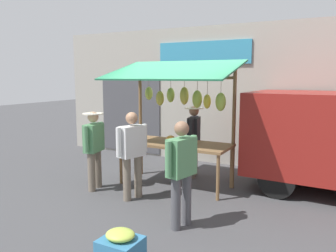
{
  "coord_description": "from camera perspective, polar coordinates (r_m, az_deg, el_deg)",
  "views": [
    {
      "loc": [
        -2.97,
        5.91,
        2.18
      ],
      "look_at": [
        0.0,
        0.3,
        1.25
      ],
      "focal_mm": 36.41,
      "sensor_mm": 36.0,
      "label": 1
    }
  ],
  "objects": [
    {
      "name": "ground_plane",
      "position": [
        6.96,
        1.17,
        -9.91
      ],
      "size": [
        40.0,
        40.0,
        0.0
      ],
      "primitive_type": "plane",
      "color": "#424244"
    },
    {
      "name": "street_backdrop",
      "position": [
        8.66,
        7.46,
        5.08
      ],
      "size": [
        9.0,
        0.3,
        3.4
      ],
      "color": "#9E998E",
      "rests_on": "ground"
    },
    {
      "name": "market_stall",
      "position": [
        6.69,
        1.48,
        3.12
      ],
      "size": [
        2.5,
        1.46,
        2.5
      ],
      "color": "brown",
      "rests_on": "ground"
    },
    {
      "name": "vendor_with_sunhat",
      "position": [
        7.37,
        4.33,
        -1.67
      ],
      "size": [
        0.4,
        0.66,
        1.55
      ],
      "rotation": [
        0.0,
        0.0,
        1.81
      ],
      "color": "#726656",
      "rests_on": "ground"
    },
    {
      "name": "shopper_in_striped_shirt",
      "position": [
        4.9,
        2.26,
        -6.93
      ],
      "size": [
        0.31,
        0.66,
        1.56
      ],
      "rotation": [
        0.0,
        0.0,
        -1.78
      ],
      "color": "#4C4C51",
      "rests_on": "ground"
    },
    {
      "name": "shopper_with_ponytail",
      "position": [
        6.04,
        -6.01,
        -3.98
      ],
      "size": [
        0.34,
        0.65,
        1.57
      ],
      "rotation": [
        0.0,
        0.0,
        -1.86
      ],
      "color": "#726656",
      "rests_on": "ground"
    },
    {
      "name": "shopper_in_grey_tee",
      "position": [
        6.68,
        -12.29,
        -3.06
      ],
      "size": [
        0.39,
        0.65,
        1.52
      ],
      "rotation": [
        0.0,
        0.0,
        -1.38
      ],
      "color": "#726656",
      "rests_on": "ground"
    },
    {
      "name": "produce_crate_near",
      "position": [
        4.24,
        -7.94,
        -19.68
      ],
      "size": [
        0.47,
        0.42,
        0.43
      ],
      "color": "teal",
      "rests_on": "ground"
    }
  ]
}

